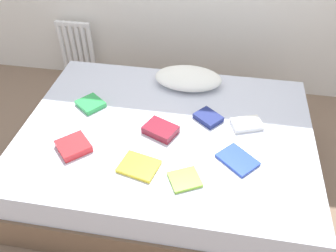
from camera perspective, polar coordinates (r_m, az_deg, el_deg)
ground_plane at (r=2.73m, az=-0.18°, el=-8.26°), size 8.00×8.00×0.00m
bed at (r=2.54m, az=-0.19°, el=-4.67°), size 2.00×1.50×0.50m
radiator at (r=3.69m, az=-14.73°, el=12.38°), size 0.35×0.04×0.53m
pillow at (r=2.74m, az=3.33°, el=7.81°), size 0.52×0.32×0.13m
textbook_blue at (r=2.19m, az=11.30°, el=-5.43°), size 0.28×0.28×0.02m
textbook_green at (r=2.61m, az=-12.55°, el=3.55°), size 0.24×0.24×0.04m
textbook_white at (r=2.44m, az=12.75°, el=0.30°), size 0.23×0.19×0.03m
textbook_maroon at (r=2.32m, az=-1.22°, el=-0.61°), size 0.25×0.23×0.05m
textbook_red at (r=2.29m, az=-15.21°, el=-3.21°), size 0.26×0.26×0.05m
textbook_lime at (r=2.05m, az=2.77°, el=-8.73°), size 0.22×0.21×0.02m
textbook_yellow at (r=2.12m, az=-4.79°, el=-6.57°), size 0.26×0.23×0.02m
textbook_navy at (r=2.44m, az=6.59°, el=1.37°), size 0.22×0.22×0.04m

